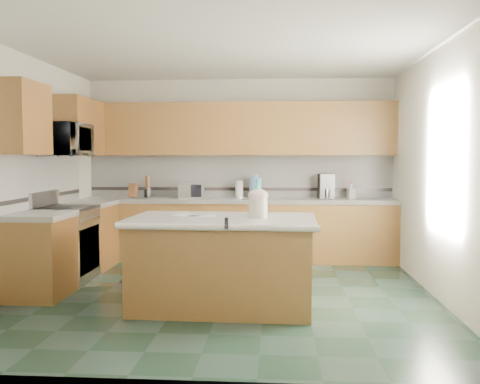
{
  "coord_description": "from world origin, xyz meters",
  "views": [
    {
      "loc": [
        0.58,
        -5.82,
        1.52
      ],
      "look_at": [
        0.15,
        0.35,
        1.12
      ],
      "focal_mm": 40.0,
      "sensor_mm": 36.0,
      "label": 1
    }
  ],
  "objects_px": {
    "island_top": "(222,220)",
    "coffee_maker": "(326,186)",
    "treat_jar": "(258,208)",
    "island_base": "(222,265)",
    "soap_bottle_island": "(257,198)",
    "toaster_oven": "(191,190)",
    "knife_block": "(133,191)"
  },
  "relations": [
    {
      "from": "island_top",
      "to": "treat_jar",
      "type": "xyz_separation_m",
      "value": [
        0.36,
        -0.01,
        0.13
      ]
    },
    {
      "from": "island_base",
      "to": "coffee_maker",
      "type": "bearing_deg",
      "value": 65.45
    },
    {
      "from": "soap_bottle_island",
      "to": "coffee_maker",
      "type": "bearing_deg",
      "value": 73.29
    },
    {
      "from": "island_base",
      "to": "island_top",
      "type": "bearing_deg",
      "value": 0.0
    },
    {
      "from": "island_top",
      "to": "toaster_oven",
      "type": "height_order",
      "value": "toaster_oven"
    },
    {
      "from": "island_top",
      "to": "soap_bottle_island",
      "type": "relative_size",
      "value": 4.85
    },
    {
      "from": "treat_jar",
      "to": "coffee_maker",
      "type": "distance_m",
      "value": 2.74
    },
    {
      "from": "island_top",
      "to": "coffee_maker",
      "type": "bearing_deg",
      "value": 65.45
    },
    {
      "from": "treat_jar",
      "to": "knife_block",
      "type": "relative_size",
      "value": 0.94
    },
    {
      "from": "island_base",
      "to": "knife_block",
      "type": "distance_m",
      "value": 3.08
    },
    {
      "from": "treat_jar",
      "to": "island_top",
      "type": "bearing_deg",
      "value": 165.69
    },
    {
      "from": "island_top",
      "to": "toaster_oven",
      "type": "distance_m",
      "value": 2.66
    },
    {
      "from": "knife_block",
      "to": "island_top",
      "type": "bearing_deg",
      "value": -45.83
    },
    {
      "from": "island_base",
      "to": "soap_bottle_island",
      "type": "height_order",
      "value": "soap_bottle_island"
    },
    {
      "from": "toaster_oven",
      "to": "island_top",
      "type": "bearing_deg",
      "value": -83.25
    },
    {
      "from": "treat_jar",
      "to": "island_base",
      "type": "bearing_deg",
      "value": 165.69
    },
    {
      "from": "coffee_maker",
      "to": "soap_bottle_island",
      "type": "bearing_deg",
      "value": -116.8
    },
    {
      "from": "island_top",
      "to": "treat_jar",
      "type": "bearing_deg",
      "value": 0.56
    },
    {
      "from": "coffee_maker",
      "to": "treat_jar",
      "type": "bearing_deg",
      "value": -115.88
    },
    {
      "from": "soap_bottle_island",
      "to": "toaster_oven",
      "type": "xyz_separation_m",
      "value": [
        -1.08,
        2.46,
        -0.08
      ]
    },
    {
      "from": "island_base",
      "to": "treat_jar",
      "type": "xyz_separation_m",
      "value": [
        0.36,
        -0.01,
        0.59
      ]
    },
    {
      "from": "soap_bottle_island",
      "to": "knife_block",
      "type": "distance_m",
      "value": 3.15
    },
    {
      "from": "island_base",
      "to": "treat_jar",
      "type": "distance_m",
      "value": 0.69
    },
    {
      "from": "treat_jar",
      "to": "soap_bottle_island",
      "type": "relative_size",
      "value": 0.5
    },
    {
      "from": "treat_jar",
      "to": "coffee_maker",
      "type": "xyz_separation_m",
      "value": [
        0.91,
        2.59,
        0.08
      ]
    },
    {
      "from": "treat_jar",
      "to": "soap_bottle_island",
      "type": "bearing_deg",
      "value": 83.3
    },
    {
      "from": "toaster_oven",
      "to": "treat_jar",
      "type": "bearing_deg",
      "value": -76.13
    },
    {
      "from": "island_base",
      "to": "coffee_maker",
      "type": "height_order",
      "value": "coffee_maker"
    },
    {
      "from": "soap_bottle_island",
      "to": "toaster_oven",
      "type": "bearing_deg",
      "value": 117.18
    },
    {
      "from": "treat_jar",
      "to": "knife_block",
      "type": "xyz_separation_m",
      "value": [
        -1.97,
        2.56,
        0.01
      ]
    },
    {
      "from": "toaster_oven",
      "to": "soap_bottle_island",
      "type": "bearing_deg",
      "value": -75.54
    },
    {
      "from": "island_top",
      "to": "toaster_oven",
      "type": "xyz_separation_m",
      "value": [
        -0.73,
        2.55,
        0.14
      ]
    }
  ]
}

